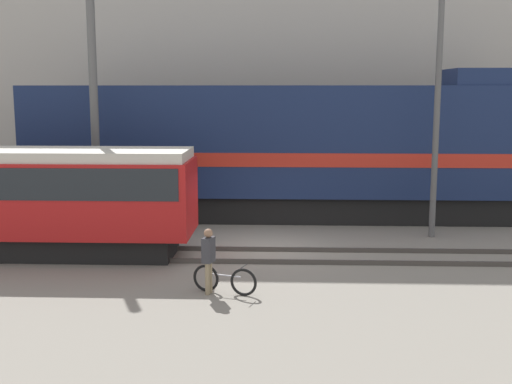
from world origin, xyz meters
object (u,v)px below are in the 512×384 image
at_px(freight_locomotive, 278,150).
at_px(streetcar, 29,195).
at_px(utility_pole_left, 94,102).
at_px(utility_pole_center, 437,100).
at_px(bicycle, 225,280).
at_px(person, 209,255).

height_order(freight_locomotive, streetcar, freight_locomotive).
xyz_separation_m(streetcar, utility_pole_left, (1.18, 2.94, 2.68)).
bearing_deg(utility_pole_left, streetcar, -111.80).
bearing_deg(streetcar, utility_pole_center, 13.22).
bearing_deg(bicycle, utility_pole_left, 127.58).
distance_m(bicycle, utility_pole_left, 9.06).
distance_m(streetcar, utility_pole_center, 13.15).
relative_size(bicycle, person, 0.99).
xyz_separation_m(person, utility_pole_left, (-4.53, 6.41, 3.53)).
bearing_deg(utility_pole_center, bicycle, -135.23).
distance_m(person, utility_pole_left, 8.61).
xyz_separation_m(bicycle, person, (-0.38, -0.03, 0.63)).
bearing_deg(utility_pole_center, person, -136.74).
relative_size(freight_locomotive, person, 11.58).
height_order(bicycle, utility_pole_center, utility_pole_center).
xyz_separation_m(streetcar, person, (5.71, -3.47, -0.85)).
relative_size(streetcar, utility_pole_left, 1.08).
relative_size(bicycle, utility_pole_center, 0.18).
bearing_deg(bicycle, person, -175.62).
bearing_deg(freight_locomotive, utility_pole_center, -29.52).
height_order(freight_locomotive, utility_pole_left, utility_pole_left).
bearing_deg(utility_pole_left, freight_locomotive, 25.58).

